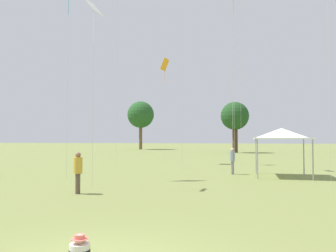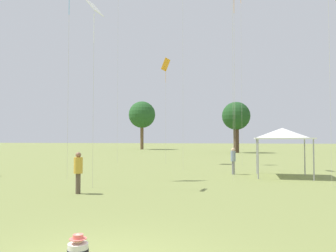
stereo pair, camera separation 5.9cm
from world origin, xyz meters
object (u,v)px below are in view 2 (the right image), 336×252
(canopy_tent, at_px, (282,134))
(kite_1, at_px, (166,67))
(distant_tree_0, at_px, (142,115))
(person_standing_3, at_px, (233,158))
(distant_tree_1, at_px, (236,117))
(person_standing_1, at_px, (78,169))
(seated_toddler, at_px, (79,252))
(kite_6, at_px, (94,14))

(canopy_tent, relative_size, kite_1, 0.35)
(kite_1, height_order, distant_tree_0, distant_tree_0)
(canopy_tent, relative_size, distant_tree_0, 0.33)
(person_standing_3, xyz_separation_m, canopy_tent, (2.82, -0.71, 1.50))
(kite_1, height_order, distant_tree_1, kite_1)
(distant_tree_1, bearing_deg, canopy_tent, -85.60)
(person_standing_3, bearing_deg, person_standing_1, 39.63)
(distant_tree_0, bearing_deg, kite_1, -70.75)
(canopy_tent, bearing_deg, person_standing_1, -138.79)
(seated_toddler, relative_size, distant_tree_1, 0.07)
(kite_1, relative_size, distant_tree_0, 0.94)
(canopy_tent, bearing_deg, kite_1, 136.19)
(person_standing_3, bearing_deg, seated_toddler, 65.54)
(distant_tree_1, bearing_deg, person_standing_3, -90.55)
(distant_tree_1, bearing_deg, person_standing_1, -98.95)
(kite_6, distance_m, distant_tree_1, 39.39)
(distant_tree_1, bearing_deg, kite_6, -99.46)
(kite_1, xyz_separation_m, kite_6, (-0.26, -14.53, -0.68))
(person_standing_3, xyz_separation_m, kite_1, (-5.89, 7.64, 7.62))
(seated_toddler, bearing_deg, kite_6, 112.11)
(person_standing_3, relative_size, distant_tree_1, 0.20)
(canopy_tent, height_order, kite_6, kite_6)
(kite_6, relative_size, distant_tree_0, 0.86)
(person_standing_3, bearing_deg, distant_tree_0, -81.97)
(person_standing_1, xyz_separation_m, canopy_tent, (8.87, 7.76, 1.50))
(distant_tree_0, bearing_deg, kite_6, -76.24)
(person_standing_1, relative_size, distant_tree_1, 0.21)
(person_standing_3, height_order, distant_tree_0, distant_tree_0)
(person_standing_1, bearing_deg, canopy_tent, -44.59)
(seated_toddler, bearing_deg, person_standing_1, 116.09)
(seated_toddler, distance_m, distant_tree_1, 47.57)
(seated_toddler, bearing_deg, kite_1, 97.23)
(seated_toddler, distance_m, canopy_tent, 15.68)
(person_standing_1, bearing_deg, kite_1, 3.64)
(seated_toddler, bearing_deg, distant_tree_1, 85.50)
(seated_toddler, height_order, kite_1, kite_1)
(kite_1, bearing_deg, distant_tree_0, -104.40)
(person_standing_1, distance_m, kite_6, 7.12)
(kite_6, relative_size, distant_tree_1, 1.07)
(seated_toddler, relative_size, person_standing_1, 0.34)
(person_standing_3, height_order, canopy_tent, canopy_tent)
(canopy_tent, relative_size, distant_tree_1, 0.41)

